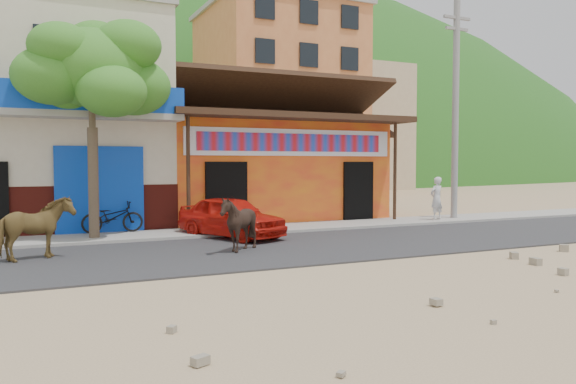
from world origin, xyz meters
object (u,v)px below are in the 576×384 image
cow_dark (238,224)px  utility_pole (455,110)px  scooter (112,217)px  cow_tan (34,229)px  pedestrian (436,198)px  red_car (231,217)px  tree (92,128)px

cow_dark → utility_pole: bearing=112.2°
scooter → cow_tan: bearing=148.4°
pedestrian → red_car: bearing=-5.9°
red_car → cow_dark: bearing=-129.1°
cow_tan → cow_dark: bearing=-125.3°
tree → utility_pole: bearing=0.9°
tree → scooter: size_ratio=3.44×
red_car → scooter: 3.53m
cow_tan → red_car: bearing=-96.9°
red_car → scooter: size_ratio=1.99×
cow_dark → pedestrian: size_ratio=0.87×
utility_pole → pedestrian: 3.44m
cow_tan → pedestrian: 13.46m
utility_pole → cow_dark: (-9.88, -3.70, -3.41)m
utility_pole → scooter: utility_pole is taller
cow_tan → cow_dark: (4.45, -0.75, -0.02)m
utility_pole → pedestrian: size_ratio=5.19×
cow_dark → red_car: cow_dark is taller
utility_pole → cow_tan: size_ratio=4.89×
red_car → scooter: bearing=124.4°
cow_dark → scooter: cow_dark is taller
tree → red_car: size_ratio=1.73×
cow_tan → red_car: (5.13, 1.75, -0.10)m
cow_tan → red_car: cow_tan is taller
cow_dark → cow_tan: bearing=-97.8°
cow_tan → red_car: size_ratio=0.47×
red_car → scooter: red_car is taller
tree → cow_dark: (2.92, -3.50, -2.41)m
red_car → pedestrian: bearing=-17.8°
cow_tan → scooter: size_ratio=0.94×
tree → red_car: bearing=-15.5°
cow_dark → pedestrian: bearing=112.6°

